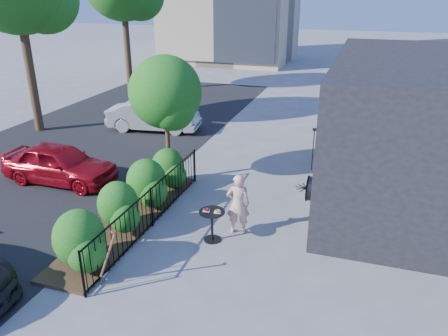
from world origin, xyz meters
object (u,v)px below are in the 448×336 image
(cafe_table, at_px, (212,220))
(woman, at_px, (238,204))
(patio_tree, at_px, (167,97))
(car_silver, at_px, (154,116))
(shovel, at_px, (107,260))
(car_red, at_px, (60,164))

(cafe_table, distance_m, woman, 0.79)
(patio_tree, distance_m, car_silver, 6.05)
(patio_tree, distance_m, woman, 4.25)
(shovel, bearing_deg, car_silver, 111.52)
(shovel, bearing_deg, patio_tree, 100.58)
(car_red, bearing_deg, cafe_table, -106.98)
(woman, bearing_deg, patio_tree, -53.64)
(patio_tree, relative_size, cafe_table, 4.61)
(car_red, height_order, car_silver, car_silver)
(woman, bearing_deg, car_silver, -65.33)
(cafe_table, xyz_separation_m, woman, (0.49, 0.56, 0.25))
(patio_tree, height_order, shovel, patio_tree)
(cafe_table, xyz_separation_m, car_silver, (-5.43, 7.74, 0.10))
(car_red, distance_m, car_silver, 5.94)
(cafe_table, bearing_deg, patio_tree, 129.93)
(cafe_table, bearing_deg, car_red, 162.58)
(cafe_table, relative_size, shovel, 0.62)
(cafe_table, xyz_separation_m, car_red, (-5.77, 1.81, 0.08))
(cafe_table, relative_size, car_red, 0.23)
(patio_tree, xyz_separation_m, car_silver, (-2.99, 4.82, -2.11))
(patio_tree, xyz_separation_m, shovel, (0.98, -5.25, -2.16))
(woman, height_order, car_silver, woman)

